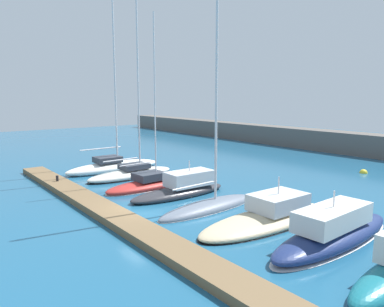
{
  "coord_description": "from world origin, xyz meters",
  "views": [
    {
      "loc": [
        18.95,
        -10.94,
        7.11
      ],
      "look_at": [
        -1.93,
        5.27,
        2.92
      ],
      "focal_mm": 34.63,
      "sensor_mm": 36.0,
      "label": 1
    }
  ],
  "objects_px": {
    "motorboat_charcoal_fourth": "(183,188)",
    "motorboat_sand_sixth": "(269,217)",
    "sailboat_white_nearest": "(114,166)",
    "dock_bollard": "(57,178)",
    "motorboat_navy_seventh": "(334,231)",
    "sailboat_red_third": "(148,184)",
    "sailboat_slate_fifth": "(209,205)",
    "sailboat_ivory_second": "(132,173)",
    "mooring_buoy_yellow": "(363,173)"
  },
  "relations": [
    {
      "from": "sailboat_white_nearest",
      "to": "sailboat_slate_fifth",
      "type": "bearing_deg",
      "value": -93.37
    },
    {
      "from": "sailboat_red_third",
      "to": "dock_bollard",
      "type": "height_order",
      "value": "sailboat_red_third"
    },
    {
      "from": "motorboat_charcoal_fourth",
      "to": "motorboat_sand_sixth",
      "type": "relative_size",
      "value": 0.8
    },
    {
      "from": "motorboat_sand_sixth",
      "to": "dock_bollard",
      "type": "relative_size",
      "value": 21.96
    },
    {
      "from": "motorboat_sand_sixth",
      "to": "motorboat_navy_seventh",
      "type": "height_order",
      "value": "motorboat_navy_seventh"
    },
    {
      "from": "sailboat_ivory_second",
      "to": "motorboat_sand_sixth",
      "type": "distance_m",
      "value": 15.1
    },
    {
      "from": "motorboat_sand_sixth",
      "to": "dock_bollard",
      "type": "height_order",
      "value": "motorboat_sand_sixth"
    },
    {
      "from": "dock_bollard",
      "to": "sailboat_red_third",
      "type": "bearing_deg",
      "value": 48.23
    },
    {
      "from": "sailboat_red_third",
      "to": "motorboat_navy_seventh",
      "type": "height_order",
      "value": "sailboat_red_third"
    },
    {
      "from": "sailboat_slate_fifth",
      "to": "motorboat_navy_seventh",
      "type": "bearing_deg",
      "value": -83.66
    },
    {
      "from": "sailboat_ivory_second",
      "to": "sailboat_slate_fifth",
      "type": "height_order",
      "value": "sailboat_slate_fifth"
    },
    {
      "from": "sailboat_white_nearest",
      "to": "motorboat_navy_seventh",
      "type": "xyz_separation_m",
      "value": [
        22.47,
        0.74,
        0.08
      ]
    },
    {
      "from": "motorboat_charcoal_fourth",
      "to": "motorboat_navy_seventh",
      "type": "xyz_separation_m",
      "value": [
        11.45,
        0.72,
        0.01
      ]
    },
    {
      "from": "sailboat_slate_fifth",
      "to": "motorboat_navy_seventh",
      "type": "xyz_separation_m",
      "value": [
        7.78,
        1.34,
        0.3
      ]
    },
    {
      "from": "sailboat_ivory_second",
      "to": "sailboat_slate_fifth",
      "type": "distance_m",
      "value": 11.15
    },
    {
      "from": "motorboat_charcoal_fourth",
      "to": "motorboat_navy_seventh",
      "type": "bearing_deg",
      "value": -85.83
    },
    {
      "from": "motorboat_charcoal_fourth",
      "to": "sailboat_red_third",
      "type": "bearing_deg",
      "value": 105.75
    },
    {
      "from": "mooring_buoy_yellow",
      "to": "dock_bollard",
      "type": "bearing_deg",
      "value": -117.07
    },
    {
      "from": "sailboat_white_nearest",
      "to": "motorboat_sand_sixth",
      "type": "xyz_separation_m",
      "value": [
        18.65,
        0.42,
        -0.15
      ]
    },
    {
      "from": "sailboat_white_nearest",
      "to": "motorboat_charcoal_fourth",
      "type": "height_order",
      "value": "sailboat_white_nearest"
    },
    {
      "from": "sailboat_red_third",
      "to": "sailboat_slate_fifth",
      "type": "bearing_deg",
      "value": -90.79
    },
    {
      "from": "sailboat_ivory_second",
      "to": "motorboat_sand_sixth",
      "type": "bearing_deg",
      "value": -90.88
    },
    {
      "from": "sailboat_red_third",
      "to": "sailboat_white_nearest",
      "type": "bearing_deg",
      "value": 80.35
    },
    {
      "from": "sailboat_ivory_second",
      "to": "motorboat_sand_sixth",
      "type": "height_order",
      "value": "sailboat_ivory_second"
    },
    {
      "from": "sailboat_ivory_second",
      "to": "motorboat_navy_seventh",
      "type": "distance_m",
      "value": 18.93
    },
    {
      "from": "sailboat_ivory_second",
      "to": "motorboat_charcoal_fourth",
      "type": "relative_size",
      "value": 2.12
    },
    {
      "from": "sailboat_ivory_second",
      "to": "mooring_buoy_yellow",
      "type": "xyz_separation_m",
      "value": [
        11.57,
        17.7,
        -0.39
      ]
    },
    {
      "from": "sailboat_white_nearest",
      "to": "motorboat_navy_seventh",
      "type": "bearing_deg",
      "value": -89.14
    },
    {
      "from": "sailboat_slate_fifth",
      "to": "motorboat_sand_sixth",
      "type": "relative_size",
      "value": 1.75
    },
    {
      "from": "sailboat_ivory_second",
      "to": "sailboat_red_third",
      "type": "distance_m",
      "value": 4.21
    },
    {
      "from": "motorboat_sand_sixth",
      "to": "mooring_buoy_yellow",
      "type": "xyz_separation_m",
      "value": [
        -3.53,
        17.26,
        -0.33
      ]
    },
    {
      "from": "sailboat_white_nearest",
      "to": "sailboat_ivory_second",
      "type": "height_order",
      "value": "sailboat_white_nearest"
    },
    {
      "from": "sailboat_red_third",
      "to": "mooring_buoy_yellow",
      "type": "height_order",
      "value": "sailboat_red_third"
    },
    {
      "from": "sailboat_ivory_second",
      "to": "dock_bollard",
      "type": "bearing_deg",
      "value": 171.49
    },
    {
      "from": "sailboat_ivory_second",
      "to": "motorboat_charcoal_fourth",
      "type": "height_order",
      "value": "sailboat_ivory_second"
    },
    {
      "from": "sailboat_red_third",
      "to": "mooring_buoy_yellow",
      "type": "relative_size",
      "value": 18.86
    },
    {
      "from": "sailboat_red_third",
      "to": "dock_bollard",
      "type": "distance_m",
      "value": 7.17
    },
    {
      "from": "motorboat_sand_sixth",
      "to": "motorboat_charcoal_fourth",
      "type": "bearing_deg",
      "value": 93.33
    },
    {
      "from": "mooring_buoy_yellow",
      "to": "dock_bollard",
      "type": "relative_size",
      "value": 1.61
    },
    {
      "from": "mooring_buoy_yellow",
      "to": "sailboat_red_third",
      "type": "bearing_deg",
      "value": -111.85
    },
    {
      "from": "motorboat_charcoal_fourth",
      "to": "sailboat_slate_fifth",
      "type": "bearing_deg",
      "value": -99.04
    },
    {
      "from": "motorboat_navy_seventh",
      "to": "motorboat_charcoal_fourth",
      "type": "bearing_deg",
      "value": 91.6
    },
    {
      "from": "mooring_buoy_yellow",
      "to": "motorboat_sand_sixth",
      "type": "bearing_deg",
      "value": -78.46
    },
    {
      "from": "motorboat_charcoal_fourth",
      "to": "sailboat_white_nearest",
      "type": "bearing_deg",
      "value": 90.69
    },
    {
      "from": "sailboat_red_third",
      "to": "sailboat_slate_fifth",
      "type": "height_order",
      "value": "sailboat_slate_fifth"
    },
    {
      "from": "sailboat_red_third",
      "to": "motorboat_charcoal_fourth",
      "type": "height_order",
      "value": "sailboat_red_third"
    },
    {
      "from": "sailboat_white_nearest",
      "to": "sailboat_ivory_second",
      "type": "bearing_deg",
      "value": -91.46
    },
    {
      "from": "motorboat_navy_seventh",
      "to": "sailboat_red_third",
      "type": "bearing_deg",
      "value": 94.27
    },
    {
      "from": "motorboat_sand_sixth",
      "to": "dock_bollard",
      "type": "bearing_deg",
      "value": 113.23
    },
    {
      "from": "sailboat_red_third",
      "to": "motorboat_charcoal_fourth",
      "type": "xyz_separation_m",
      "value": [
        3.34,
        0.91,
        0.22
      ]
    }
  ]
}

